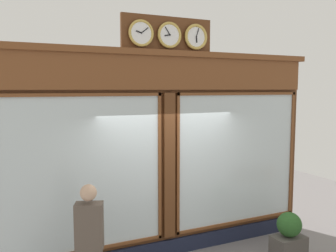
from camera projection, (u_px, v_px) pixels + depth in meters
shop_facade at (165, 153)px, 6.31m from camera, size 5.90×0.42×4.12m
pedestrian at (90, 241)px, 4.74m from camera, size 0.41×0.33×1.69m
planter_box at (288, 248)px, 6.13m from camera, size 0.56×0.36×0.43m
planter_shrub at (289, 224)px, 6.09m from camera, size 0.42×0.42×0.42m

